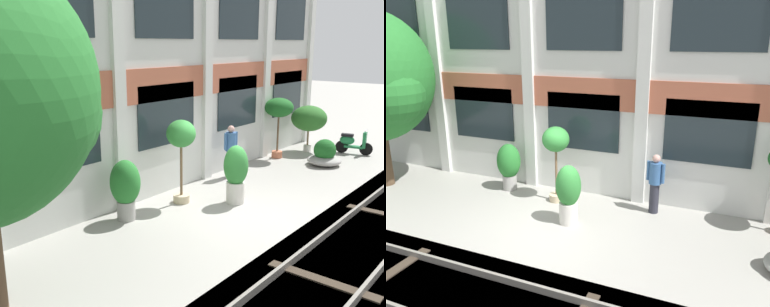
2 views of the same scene
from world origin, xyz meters
TOP-DOWN VIEW (x-y plane):
  - ground_plane at (0.00, 0.00)m, footprint 80.00×80.00m
  - apartment_facade at (0.00, 2.69)m, footprint 18.11×0.64m
  - rail_tracks at (0.00, -3.13)m, footprint 25.75×2.80m
  - potted_plant_wide_bowl at (5.61, 0.11)m, footprint 1.17×1.17m
  - potted_plant_tall_urn at (-0.46, 1.53)m, footprint 0.78×0.78m
  - potted_plant_glazed_jar at (-2.24, 1.78)m, footprint 0.74×0.74m
  - potted_plant_ribbed_drum at (0.44, 0.39)m, footprint 0.66×0.66m
  - potted_plant_low_pan at (7.22, 1.50)m, footprint 1.38×1.38m
  - potted_plant_terracotta_small at (5.51, 1.92)m, footprint 1.05×1.05m
  - scooter_near_curb at (7.88, -0.04)m, footprint 0.55×1.37m
  - resident_by_doorway at (2.35, 1.87)m, footprint 0.51×0.34m

SIDE VIEW (x-z plane):
  - rail_tracks at x=0.00m, z-range -0.35..0.08m
  - ground_plane at x=0.00m, z-range 0.00..0.00m
  - potted_plant_wide_bowl at x=5.61m, z-range -0.11..0.82m
  - scooter_near_curb at x=7.88m, z-range -0.05..0.93m
  - potted_plant_glazed_jar at x=-2.24m, z-range 0.10..1.60m
  - resident_by_doorway at x=2.35m, z-range 0.06..1.73m
  - potted_plant_ribbed_drum at x=0.44m, z-range 0.11..1.69m
  - potted_plant_low_pan at x=7.22m, z-range 0.39..2.21m
  - potted_plant_tall_urn at x=-0.46m, z-range 0.60..2.85m
  - potted_plant_terracotta_small at x=5.51m, z-range 0.68..2.93m
  - apartment_facade at x=0.00m, z-range 0.00..7.14m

